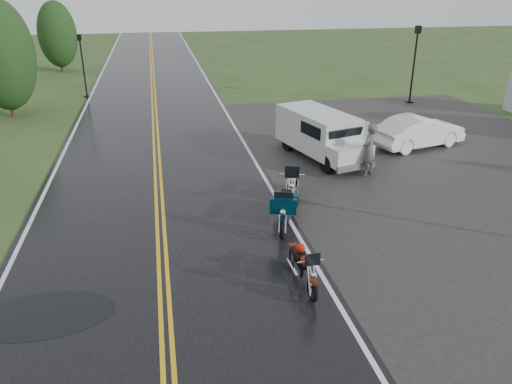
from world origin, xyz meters
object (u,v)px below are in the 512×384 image
at_px(motorcycle_teal, 283,218).
at_px(van_white, 328,149).
at_px(motorcycle_red, 313,281).
at_px(person_at_van, 369,151).
at_px(sedan_white, 419,132).
at_px(lamp_post_far_left, 83,66).
at_px(lamp_post_far_right, 414,65).
at_px(motorcycle_silver, 291,192).

relative_size(motorcycle_teal, van_white, 0.48).
bearing_deg(motorcycle_red, motorcycle_teal, 87.65).
distance_m(person_at_van, sedan_white, 4.42).
height_order(person_at_van, sedan_white, person_at_van).
relative_size(sedan_white, lamp_post_far_left, 1.09).
xyz_separation_m(motorcycle_teal, lamp_post_far_right, (11.33, 14.65, 1.50)).
height_order(motorcycle_teal, motorcycle_silver, motorcycle_silver).
distance_m(motorcycle_teal, person_at_van, 6.00).
bearing_deg(van_white, sedan_white, 9.25).
distance_m(van_white, lamp_post_far_right, 13.09).
relative_size(lamp_post_far_left, lamp_post_far_right, 0.86).
distance_m(motorcycle_teal, motorcycle_silver, 1.76).
relative_size(motorcycle_teal, lamp_post_far_left, 0.61).
xyz_separation_m(sedan_white, lamp_post_far_left, (-15.04, 13.06, 1.20)).
bearing_deg(motorcycle_silver, person_at_van, 52.57).
distance_m(motorcycle_teal, lamp_post_far_left, 21.32).
bearing_deg(sedan_white, lamp_post_far_left, 33.94).
bearing_deg(lamp_post_far_left, lamp_post_far_right, -16.00).
bearing_deg(motorcycle_silver, van_white, 71.24).
relative_size(motorcycle_silver, lamp_post_far_left, 0.65).
bearing_deg(lamp_post_far_right, person_at_van, -124.03).
bearing_deg(van_white, motorcycle_teal, -137.06).
bearing_deg(motorcycle_red, van_white, 67.68).
distance_m(sedan_white, lamp_post_far_right, 8.65).
bearing_deg(lamp_post_far_right, van_white, -130.31).
bearing_deg(motorcycle_teal, person_at_van, 62.86).
xyz_separation_m(motorcycle_teal, person_at_van, (4.27, 4.20, 0.29)).
height_order(motorcycle_red, person_at_van, person_at_van).
distance_m(van_white, sedan_white, 5.33).
relative_size(sedan_white, lamp_post_far_right, 0.94).
height_order(lamp_post_far_left, lamp_post_far_right, lamp_post_far_right).
height_order(motorcycle_red, van_white, van_white).
distance_m(motorcycle_teal, sedan_white, 10.39).
bearing_deg(motorcycle_red, lamp_post_far_right, 55.89).
height_order(van_white, sedan_white, van_white).
relative_size(person_at_van, lamp_post_far_right, 0.44).
bearing_deg(person_at_van, van_white, -62.76).
height_order(motorcycle_red, lamp_post_far_left, lamp_post_far_left).
bearing_deg(van_white, lamp_post_far_right, 34.25).
bearing_deg(person_at_van, motorcycle_teal, 2.27).
xyz_separation_m(motorcycle_red, lamp_post_far_left, (-7.25, 22.95, 1.30)).
height_order(person_at_van, lamp_post_far_right, lamp_post_far_right).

